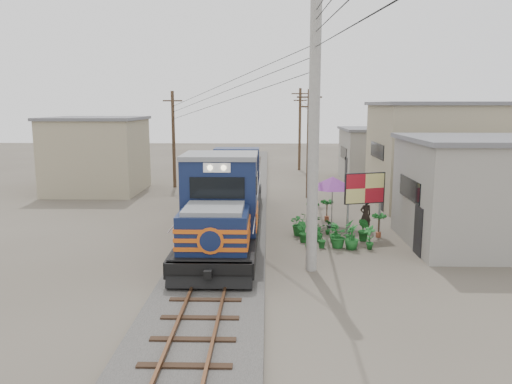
{
  "coord_description": "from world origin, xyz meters",
  "views": [
    {
      "loc": [
        1.89,
        -18.25,
        6.06
      ],
      "look_at": [
        1.36,
        3.62,
        2.2
      ],
      "focal_mm": 35.0,
      "sensor_mm": 36.0,
      "label": 1
    }
  ],
  "objects_px": {
    "billboard": "(365,190)",
    "vendor": "(366,215)",
    "locomotive": "(228,196)",
    "market_umbrella": "(333,183)"
  },
  "relations": [
    {
      "from": "market_umbrella",
      "to": "vendor",
      "type": "xyz_separation_m",
      "value": [
        1.53,
        -0.71,
        -1.45
      ]
    },
    {
      "from": "locomotive",
      "to": "market_umbrella",
      "type": "xyz_separation_m",
      "value": [
        5.07,
        1.03,
        0.51
      ]
    },
    {
      "from": "locomotive",
      "to": "market_umbrella",
      "type": "height_order",
      "value": "locomotive"
    },
    {
      "from": "market_umbrella",
      "to": "vendor",
      "type": "relative_size",
      "value": 1.8
    },
    {
      "from": "billboard",
      "to": "vendor",
      "type": "distance_m",
      "value": 1.85
    },
    {
      "from": "market_umbrella",
      "to": "vendor",
      "type": "bearing_deg",
      "value": -24.98
    },
    {
      "from": "locomotive",
      "to": "market_umbrella",
      "type": "relative_size",
      "value": 5.53
    },
    {
      "from": "market_umbrella",
      "to": "vendor",
      "type": "height_order",
      "value": "market_umbrella"
    },
    {
      "from": "locomotive",
      "to": "billboard",
      "type": "xyz_separation_m",
      "value": [
        6.28,
        -0.84,
        0.47
      ]
    },
    {
      "from": "locomotive",
      "to": "vendor",
      "type": "distance_m",
      "value": 6.67
    }
  ]
}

